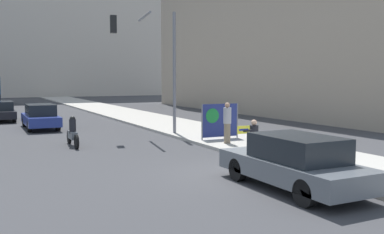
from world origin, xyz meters
name	(u,v)px	position (x,y,z in m)	size (l,w,h in m)	color
ground_plane	(242,175)	(0.00, 0.00, 0.00)	(160.00, 160.00, 0.00)	#38383A
sidewalk_curb	(162,122)	(3.63, 15.00, 0.06)	(4.29, 90.00, 0.13)	#A8A399
seated_protester	(255,134)	(2.48, 2.93, 0.75)	(1.00, 0.77, 1.18)	#474C56
jogger_on_sidewalk	(227,123)	(2.48, 4.97, 1.02)	(0.34, 0.34, 1.74)	#756651
protest_banner	(220,120)	(2.87, 6.27, 0.98)	(1.91, 0.06, 1.61)	slate
traffic_light_pole	(153,51)	(0.87, 9.48, 4.23)	(3.23, 2.99, 6.08)	slate
parked_car_curbside	(294,162)	(0.31, -1.98, 0.71)	(1.79, 4.49, 1.42)	#565B60
car_on_road_nearest	(40,117)	(-3.83, 15.27, 0.72)	(1.71, 4.67, 1.43)	navy
car_on_road_midblock	(1,111)	(-5.66, 21.30, 0.69)	(1.71, 4.54, 1.36)	black
motorcycle_on_road	(73,133)	(-3.42, 7.86, 0.55)	(0.28, 2.22, 1.30)	#565B60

